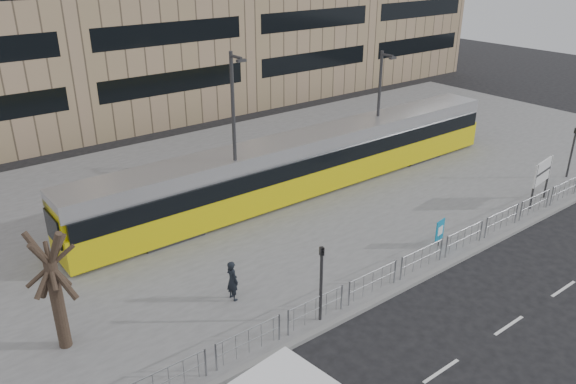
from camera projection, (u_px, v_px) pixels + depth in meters
ground at (393, 296)px, 22.80m from camera, size 120.00×120.00×0.00m
plaza at (233, 198)px, 31.44m from camera, size 64.00×24.00×0.15m
kerb at (392, 294)px, 22.81m from camera, size 64.00×0.25×0.17m
pedestrian_barrier at (418, 255)px, 23.89m from camera, size 32.07×0.07×1.10m
road_markings at (493, 336)px, 20.47m from camera, size 62.00×0.12×0.01m
tram at (308, 162)px, 31.77m from camera, size 28.04×2.73×3.30m
station_sign at (542, 174)px, 30.02m from camera, size 2.15×0.40×2.49m
ad_panel at (440, 231)px, 26.04m from camera, size 0.70×0.18×1.32m
pedestrian at (232, 280)px, 22.04m from camera, size 0.43×0.63×1.70m
traffic_light_west at (321, 274)px, 20.35m from camera, size 0.22×0.24×3.10m
traffic_light_east at (573, 146)px, 33.36m from camera, size 0.17×0.20×3.10m
lamp_post_west at (235, 134)px, 26.80m from camera, size 0.45×1.04×8.55m
lamp_post_east at (379, 105)px, 34.17m from camera, size 0.45×1.04×7.26m
bare_tree at (43, 226)px, 17.87m from camera, size 4.35×4.35×6.71m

